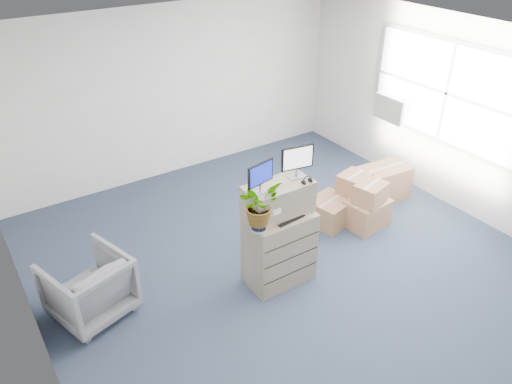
# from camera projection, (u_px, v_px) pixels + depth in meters

# --- Properties ---
(ground) EXTENTS (7.00, 7.00, 0.00)m
(ground) POSITION_uv_depth(u_px,v_px,m) (302.00, 276.00, 6.31)
(ground) COLOR #253344
(ground) RESTS_ON ground
(wall_back) EXTENTS (6.00, 0.02, 2.80)m
(wall_back) POSITION_uv_depth(u_px,v_px,m) (174.00, 92.00, 8.12)
(wall_back) COLOR silver
(wall_back) RESTS_ON ground
(wall_right) EXTENTS (0.02, 7.00, 2.80)m
(wall_right) POSITION_uv_depth(u_px,v_px,m) (476.00, 123.00, 7.03)
(wall_right) COLOR silver
(wall_right) RESTS_ON ground
(window) EXTENTS (0.07, 2.72, 1.52)m
(window) POSITION_uv_depth(u_px,v_px,m) (448.00, 93.00, 7.21)
(window) COLOR gray
(window) RESTS_ON wall_right
(ac_unit) EXTENTS (0.24, 0.60, 0.40)m
(ac_unit) POSITION_uv_depth(u_px,v_px,m) (393.00, 108.00, 8.07)
(ac_unit) COLOR white
(ac_unit) RESTS_ON wall_right
(filing_cabinet_lower) EXTENTS (0.81, 0.49, 0.94)m
(filing_cabinet_lower) POSITION_uv_depth(u_px,v_px,m) (279.00, 248.00, 6.04)
(filing_cabinet_lower) COLOR gray
(filing_cabinet_lower) RESTS_ON ground
(filing_cabinet_upper) EXTENTS (0.81, 0.40, 0.40)m
(filing_cabinet_upper) POSITION_uv_depth(u_px,v_px,m) (278.00, 200.00, 5.73)
(filing_cabinet_upper) COLOR gray
(filing_cabinet_upper) RESTS_ON filing_cabinet_lower
(monitor_left) EXTENTS (0.36, 0.17, 0.36)m
(monitor_left) POSITION_uv_depth(u_px,v_px,m) (261.00, 176.00, 5.38)
(monitor_left) COLOR #99999E
(monitor_left) RESTS_ON filing_cabinet_upper
(monitor_right) EXTENTS (0.40, 0.18, 0.39)m
(monitor_right) POSITION_uv_depth(u_px,v_px,m) (297.00, 160.00, 5.67)
(monitor_right) COLOR #99999E
(monitor_right) RESTS_ON filing_cabinet_upper
(headphones) EXTENTS (0.12, 0.01, 0.12)m
(headphones) POSITION_uv_depth(u_px,v_px,m) (307.00, 180.00, 5.64)
(headphones) COLOR black
(headphones) RESTS_ON filing_cabinet_upper
(keyboard) EXTENTS (0.40, 0.20, 0.02)m
(keyboard) POSITION_uv_depth(u_px,v_px,m) (288.00, 218.00, 5.75)
(keyboard) COLOR black
(keyboard) RESTS_ON filing_cabinet_lower
(mouse) EXTENTS (0.08, 0.06, 0.03)m
(mouse) POSITION_uv_depth(u_px,v_px,m) (308.00, 210.00, 5.89)
(mouse) COLOR silver
(mouse) RESTS_ON filing_cabinet_lower
(water_bottle) EXTENTS (0.07, 0.07, 0.24)m
(water_bottle) POSITION_uv_depth(u_px,v_px,m) (283.00, 203.00, 5.81)
(water_bottle) COLOR gray
(water_bottle) RESTS_ON filing_cabinet_lower
(phone_dock) EXTENTS (0.06, 0.04, 0.12)m
(phone_dock) POSITION_uv_depth(u_px,v_px,m) (272.00, 213.00, 5.79)
(phone_dock) COLOR silver
(phone_dock) RESTS_ON filing_cabinet_lower
(external_drive) EXTENTS (0.18, 0.14, 0.05)m
(external_drive) POSITION_uv_depth(u_px,v_px,m) (299.00, 202.00, 6.02)
(external_drive) COLOR black
(external_drive) RESTS_ON filing_cabinet_lower
(tissue_box) EXTENTS (0.23, 0.13, 0.08)m
(tissue_box) POSITION_uv_depth(u_px,v_px,m) (298.00, 198.00, 5.96)
(tissue_box) COLOR #3E82D3
(tissue_box) RESTS_ON external_drive
(potted_plant) EXTENTS (0.58, 0.61, 0.47)m
(potted_plant) POSITION_uv_depth(u_px,v_px,m) (259.00, 209.00, 5.44)
(potted_plant) COLOR gray
(potted_plant) RESTS_ON filing_cabinet_lower
(office_chair) EXTENTS (0.99, 0.96, 0.83)m
(office_chair) POSITION_uv_depth(u_px,v_px,m) (88.00, 284.00, 5.57)
(office_chair) COLOR slate
(office_chair) RESTS_ON ground
(cardboard_boxes) EXTENTS (1.89, 0.97, 0.72)m
(cardboard_boxes) POSITION_uv_depth(u_px,v_px,m) (363.00, 197.00, 7.45)
(cardboard_boxes) COLOR #885D41
(cardboard_boxes) RESTS_ON ground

